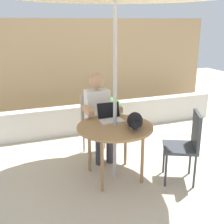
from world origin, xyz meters
name	(u,v)px	position (x,y,z in m)	size (l,w,h in m)	color
ground_plane	(115,176)	(0.00, 0.00, 0.00)	(14.00, 14.00, 0.00)	beige
fence_back	(69,71)	(0.00, 2.46, 0.99)	(5.97, 0.08, 1.98)	tan
planter_wall_low	(81,119)	(0.00, 1.68, 0.25)	(5.37, 0.20, 0.50)	beige
patio_table	(115,131)	(0.00, 0.00, 0.64)	(0.94, 0.94, 0.70)	#9E754C
chair_occupied	(96,119)	(0.00, 0.78, 0.53)	(0.40, 0.40, 0.90)	#B2A899
chair_empty	(187,141)	(0.80, -0.40, 0.53)	(0.54, 0.54, 0.90)	#33383F
person_seated	(99,112)	(0.00, 0.62, 0.70)	(0.48, 0.48, 1.24)	white
laptop	(110,115)	(0.02, 0.24, 0.76)	(0.30, 0.25, 0.21)	silver
cat	(135,121)	(0.20, -0.14, 0.78)	(0.37, 0.59, 0.17)	black
potted_plant_near_fence	(109,113)	(0.50, 1.56, 0.34)	(0.46, 0.46, 0.64)	#9E5138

